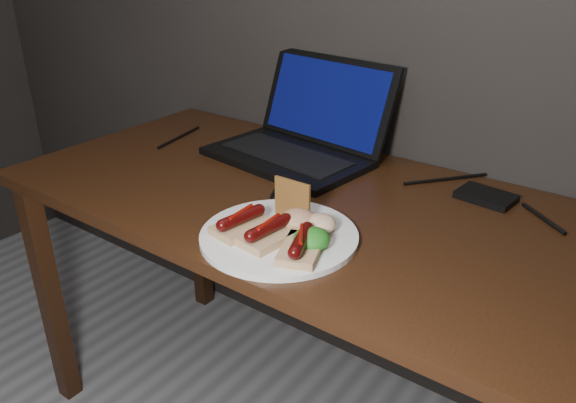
{
  "coord_description": "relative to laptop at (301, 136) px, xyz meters",
  "views": [
    {
      "loc": [
        0.68,
        0.41,
        1.3
      ],
      "look_at": [
        0.09,
        1.21,
        0.82
      ],
      "focal_mm": 35.0,
      "sensor_mm": 36.0,
      "label": 1
    }
  ],
  "objects": [
    {
      "name": "coleslaw_mound",
      "position": [
        0.29,
        -0.35,
        -0.02
      ],
      "size": [
        0.06,
        0.06,
        0.04
      ],
      "primitive_type": "ellipsoid",
      "color": "beige",
      "rests_on": "plate"
    },
    {
      "name": "desk_cables",
      "position": [
        0.15,
        -0.06,
        -0.05
      ],
      "size": [
        1.08,
        0.42,
        0.01
      ],
      "color": "black",
      "rests_on": "desk"
    },
    {
      "name": "salad_greens",
      "position": [
        0.31,
        -0.41,
        -0.02
      ],
      "size": [
        0.07,
        0.07,
        0.04
      ],
      "primitive_type": "ellipsoid",
      "color": "#226313",
      "rests_on": "plate"
    },
    {
      "name": "desk",
      "position": [
        0.14,
        -0.21,
        -0.14
      ],
      "size": [
        1.4,
        0.7,
        0.75
      ],
      "color": "#37200D",
      "rests_on": "ground"
    },
    {
      "name": "bread_sausage_center",
      "position": [
        0.23,
        -0.44,
        -0.03
      ],
      "size": [
        0.08,
        0.12,
        0.04
      ],
      "color": "#D3B27C",
      "rests_on": "plate"
    },
    {
      "name": "hard_drive",
      "position": [
        0.5,
        0.01,
        -0.05
      ],
      "size": [
        0.13,
        0.1,
        0.02
      ],
      "primitive_type": "cube",
      "rotation": [
        0.0,
        0.0,
        -0.11
      ],
      "color": "black",
      "rests_on": "desk"
    },
    {
      "name": "plate",
      "position": [
        0.23,
        -0.41,
        -0.05
      ],
      "size": [
        0.33,
        0.33,
        0.01
      ],
      "primitive_type": "cylinder",
      "rotation": [
        0.0,
        0.0,
        -0.06
      ],
      "color": "white",
      "rests_on": "desk"
    },
    {
      "name": "bread_sausage_left",
      "position": [
        0.16,
        -0.44,
        -0.03
      ],
      "size": [
        0.09,
        0.12,
        0.04
      ],
      "color": "#D3B27C",
      "rests_on": "plate"
    },
    {
      "name": "salsa_mound",
      "position": [
        0.25,
        -0.37,
        -0.02
      ],
      "size": [
        0.07,
        0.07,
        0.04
      ],
      "primitive_type": "ellipsoid",
      "color": "maroon",
      "rests_on": "plate"
    },
    {
      "name": "laptop",
      "position": [
        0.0,
        0.0,
        0.0
      ],
      "size": [
        0.45,
        0.38,
        0.25
      ],
      "color": "black",
      "rests_on": "desk"
    },
    {
      "name": "bread_sausage_right",
      "position": [
        0.31,
        -0.44,
        -0.03
      ],
      "size": [
        0.11,
        0.13,
        0.04
      ],
      "color": "#D3B27C",
      "rests_on": "plate"
    },
    {
      "name": "crispbread",
      "position": [
        0.21,
        -0.34,
        0.0
      ],
      "size": [
        0.09,
        0.01,
        0.08
      ],
      "primitive_type": "cube",
      "color": "olive",
      "rests_on": "plate"
    }
  ]
}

